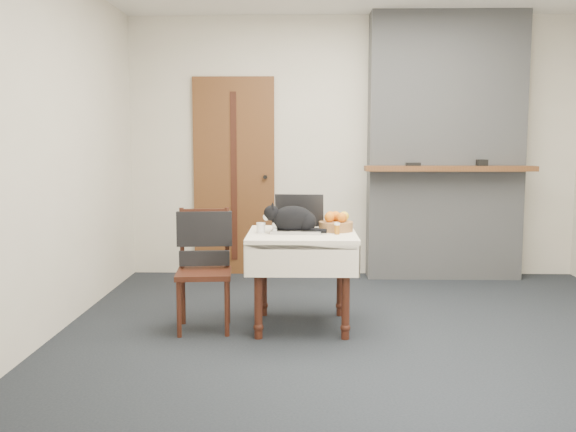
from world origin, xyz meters
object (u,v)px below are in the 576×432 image
(chair, at_px, (204,252))
(laptop, at_px, (298,222))
(cat, at_px, (294,220))
(side_table, at_px, (302,248))
(door, at_px, (234,177))
(fruit_basket, at_px, (336,223))
(cream_jar, at_px, (261,228))
(pill_bottle, at_px, (337,228))

(chair, bearing_deg, laptop, 0.94)
(chair, bearing_deg, cat, -5.38)
(side_table, relative_size, laptop, 2.00)
(door, distance_m, fruit_basket, 2.06)
(fruit_basket, bearing_deg, cream_jar, -168.75)
(cat, relative_size, fruit_basket, 1.85)
(side_table, distance_m, chair, 0.71)
(chair, bearing_deg, fruit_basket, 0.39)
(fruit_basket, distance_m, chair, 0.99)
(door, xyz_separation_m, side_table, (0.69, -1.90, -0.41))
(laptop, bearing_deg, chair, -167.67)
(side_table, relative_size, fruit_basket, 3.12)
(fruit_basket, relative_size, chair, 0.29)
(laptop, xyz_separation_m, pill_bottle, (0.28, -0.15, -0.02))
(laptop, distance_m, pill_bottle, 0.32)
(chair, bearing_deg, pill_bottle, -10.00)
(cat, bearing_deg, pill_bottle, -17.86)
(cat, bearing_deg, door, 104.39)
(cat, bearing_deg, side_table, 9.69)
(cat, height_order, cream_jar, cat)
(door, height_order, laptop, door)
(laptop, bearing_deg, fruit_basket, 10.43)
(cat, bearing_deg, laptop, 64.00)
(side_table, bearing_deg, cream_jar, -175.04)
(fruit_basket, bearing_deg, laptop, -175.55)
(door, distance_m, laptop, 1.97)
(pill_bottle, bearing_deg, door, 115.23)
(side_table, relative_size, pill_bottle, 9.38)
(door, xyz_separation_m, fruit_basket, (0.94, -1.82, -0.24))
(pill_bottle, bearing_deg, fruit_basket, 89.40)
(door, relative_size, cat, 4.32)
(pill_bottle, bearing_deg, laptop, 151.16)
(cream_jar, distance_m, fruit_basket, 0.56)
(side_table, distance_m, pill_bottle, 0.31)
(fruit_basket, bearing_deg, side_table, -161.65)
(side_table, xyz_separation_m, cream_jar, (-0.30, -0.03, 0.15))
(cat, xyz_separation_m, chair, (-0.65, -0.00, -0.24))
(door, relative_size, laptop, 5.12)
(side_table, bearing_deg, door, 109.94)
(door, xyz_separation_m, chair, (-0.02, -1.91, -0.44))
(cream_jar, height_order, chair, chair)
(laptop, height_order, cream_jar, laptop)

